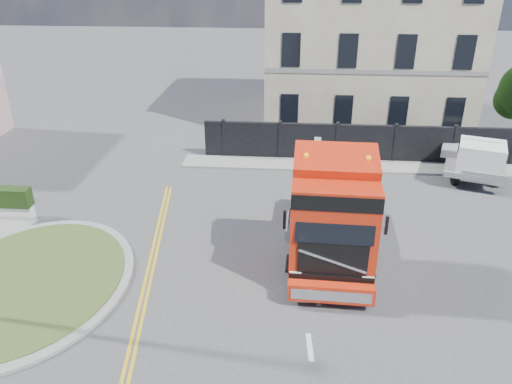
{
  "coord_description": "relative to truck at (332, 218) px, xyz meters",
  "views": [
    {
      "loc": [
        1.71,
        -16.06,
        10.05
      ],
      "look_at": [
        0.36,
        1.02,
        1.8
      ],
      "focal_mm": 35.0,
      "sensor_mm": 36.0,
      "label": 1
    }
  ],
  "objects": [
    {
      "name": "georgian_building",
      "position": [
        2.89,
        17.53,
        3.86
      ],
      "size": [
        12.3,
        10.3,
        12.8
      ],
      "color": "beige",
      "rests_on": "ground"
    },
    {
      "name": "truck",
      "position": [
        0.0,
        0.0,
        0.0
      ],
      "size": [
        2.9,
        7.23,
        4.28
      ],
      "rotation": [
        0.0,
        0.0,
        -0.03
      ],
      "color": "black",
      "rests_on": "ground"
    },
    {
      "name": "hoarding_fence",
      "position": [
        3.44,
        10.03,
        -0.92
      ],
      "size": [
        18.8,
        0.25,
        2.0
      ],
      "color": "black",
      "rests_on": "ground"
    },
    {
      "name": "pavement_far",
      "position": [
        2.89,
        9.13,
        -1.86
      ],
      "size": [
        20.0,
        1.6,
        0.12
      ],
      "primitive_type": "cube",
      "color": "gray",
      "rests_on": "ground"
    },
    {
      "name": "flatbed_pickup",
      "position": [
        7.36,
        7.97,
        -0.79
      ],
      "size": [
        3.46,
        5.49,
        2.1
      ],
      "rotation": [
        0.0,
        0.0,
        -0.32
      ],
      "color": "gray",
      "rests_on": "ground"
    },
    {
      "name": "traffic_island",
      "position": [
        -10.11,
        -1.97,
        -1.84
      ],
      "size": [
        6.8,
        6.8,
        0.17
      ],
      "color": "gray",
      "rests_on": "ground"
    },
    {
      "name": "ground",
      "position": [
        -3.11,
        1.03,
        -1.92
      ],
      "size": [
        120.0,
        120.0,
        0.0
      ],
      "primitive_type": "plane",
      "color": "#424244",
      "rests_on": "ground"
    }
  ]
}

